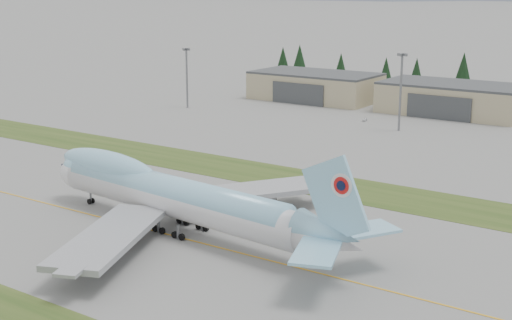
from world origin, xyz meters
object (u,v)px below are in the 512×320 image
Objects in this scene: boeing_747_freighter at (173,196)px; service_vehicle_a at (365,121)px; hangar_left at (315,86)px; hangar_center at (453,99)px.

service_vehicle_a is (-18.56, 117.62, -6.56)m from boeing_747_freighter.
hangar_center is at bearing 0.00° from hangar_left.
boeing_747_freighter is 1.58× the size of hangar_center.
hangar_center is 35.57m from service_vehicle_a.
hangar_center is (55.00, 0.00, 0.00)m from hangar_left.
hangar_left is 46.84m from service_vehicle_a.
hangar_center is (0.49, 147.16, -1.17)m from boeing_747_freighter.
hangar_left is (-54.51, 147.16, -1.17)m from boeing_747_freighter.
boeing_747_freighter is 147.17m from hangar_center.
service_vehicle_a is (35.95, -29.55, -5.39)m from hangar_left.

